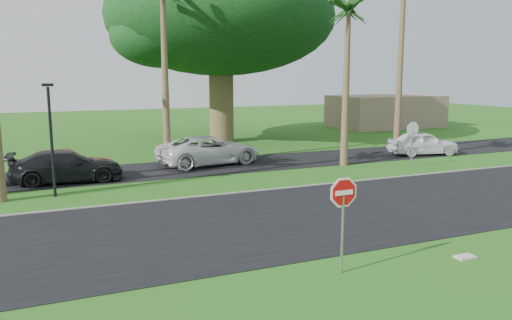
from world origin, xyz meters
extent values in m
plane|color=#295515|center=(0.00, 0.00, 0.00)|extent=(120.00, 120.00, 0.00)
cube|color=black|center=(0.00, 2.00, 0.01)|extent=(120.00, 8.00, 0.02)
cube|color=black|center=(0.00, 12.50, 0.01)|extent=(120.00, 5.00, 0.02)
cube|color=gray|center=(0.00, 6.05, 0.03)|extent=(120.00, 0.12, 0.06)
cylinder|color=gray|center=(0.50, -3.00, 1.00)|extent=(0.07, 0.07, 2.00)
cylinder|color=white|center=(0.50, -3.00, 2.10)|extent=(1.05, 0.02, 1.05)
cylinder|color=red|center=(0.50, -3.00, 2.10)|extent=(0.90, 0.02, 0.90)
cube|color=white|center=(0.50, -3.00, 2.10)|extent=(0.50, 0.02, 0.12)
cylinder|color=gray|center=(12.00, 8.00, 1.00)|extent=(0.07, 0.07, 2.00)
cylinder|color=white|center=(12.00, 8.00, 2.10)|extent=(1.05, 0.02, 1.05)
cylinder|color=red|center=(12.00, 8.00, 2.10)|extent=(0.90, 0.02, 0.90)
cube|color=white|center=(12.00, 8.00, 2.10)|extent=(0.50, 0.02, 0.12)
cone|color=brown|center=(0.00, 14.00, 4.75)|extent=(0.44, 0.44, 9.50)
cone|color=brown|center=(9.00, 10.00, 4.25)|extent=(0.44, 0.44, 8.50)
cone|color=brown|center=(15.00, 13.00, 6.00)|extent=(0.44, 0.44, 12.00)
cylinder|color=brown|center=(6.00, 22.00, 3.00)|extent=(1.80, 1.80, 6.00)
ellipsoid|color=black|center=(6.00, 22.00, 9.00)|extent=(16.50, 16.50, 8.25)
cylinder|color=black|center=(-6.00, 8.50, 2.25)|extent=(0.12, 0.12, 4.50)
cube|color=black|center=(-6.00, 8.50, 4.58)|extent=(0.45, 0.25, 0.12)
cube|color=gray|center=(24.00, 26.00, 1.50)|extent=(10.00, 6.00, 3.00)
imported|color=maroon|center=(-5.43, 11.77, 0.79)|extent=(4.74, 2.19, 1.57)
imported|color=black|center=(-5.39, 11.29, 0.74)|extent=(5.17, 2.34, 1.47)
imported|color=silver|center=(2.16, 13.10, 0.81)|extent=(6.16, 3.58, 1.61)
imported|color=white|center=(15.50, 11.08, 0.74)|extent=(4.57, 2.53, 1.47)
cube|color=#A9AAA2|center=(4.20, -3.47, 0.03)|extent=(0.56, 0.36, 0.06)
camera|label=1|loc=(-6.23, -13.23, 4.99)|focal=35.00mm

